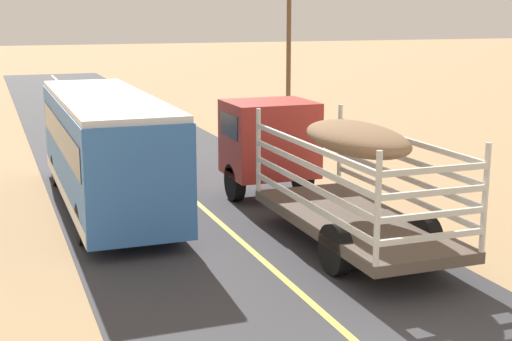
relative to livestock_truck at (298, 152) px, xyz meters
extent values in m
cube|color=#B2332D|center=(0.00, 2.16, 0.03)|extent=(2.50, 2.20, 2.20)
cube|color=#192333|center=(0.00, 2.16, 0.48)|extent=(2.53, 1.54, 0.70)
cube|color=brown|center=(0.00, -3.24, -1.07)|extent=(2.50, 6.40, 0.24)
cylinder|color=silver|center=(-1.19, -0.10, 0.15)|extent=(0.12, 0.12, 2.20)
cylinder|color=silver|center=(1.19, -0.10, 0.15)|extent=(0.12, 0.12, 2.20)
cylinder|color=silver|center=(-1.19, -6.38, 0.15)|extent=(0.12, 0.12, 2.20)
cylinder|color=silver|center=(1.19, -6.38, 0.15)|extent=(0.12, 0.12, 2.20)
cube|color=silver|center=(-1.21, -3.24, -0.51)|extent=(0.08, 6.30, 0.12)
cube|color=silver|center=(1.21, -3.24, -0.51)|extent=(0.08, 6.30, 0.12)
cube|color=silver|center=(0.00, -6.40, -0.51)|extent=(2.40, 0.08, 0.12)
cube|color=silver|center=(-1.21, -3.24, -0.07)|extent=(0.08, 6.30, 0.12)
cube|color=silver|center=(1.21, -3.24, -0.07)|extent=(0.08, 6.30, 0.12)
cube|color=silver|center=(0.00, -6.40, -0.07)|extent=(2.40, 0.08, 0.12)
cube|color=silver|center=(-1.21, -3.24, 0.37)|extent=(0.08, 6.30, 0.12)
cube|color=silver|center=(1.21, -3.24, 0.37)|extent=(0.08, 6.30, 0.12)
cube|color=silver|center=(0.00, -6.40, 0.37)|extent=(2.40, 0.08, 0.12)
cube|color=silver|center=(-1.21, -3.24, 0.81)|extent=(0.08, 6.30, 0.12)
cube|color=silver|center=(1.21, -3.24, 0.81)|extent=(0.08, 6.30, 0.12)
cube|color=silver|center=(0.00, -6.40, 0.81)|extent=(2.40, 0.08, 0.12)
ellipsoid|color=#8C6B4C|center=(0.00, -3.24, 0.90)|extent=(1.75, 3.84, 0.70)
cylinder|color=black|center=(-1.09, 2.16, -1.22)|extent=(0.32, 1.10, 1.10)
cylinder|color=black|center=(1.09, 2.16, -1.22)|extent=(0.32, 1.10, 1.10)
cylinder|color=black|center=(-1.09, -4.52, -1.22)|extent=(0.32, 1.10, 1.10)
cylinder|color=black|center=(1.09, -4.52, -1.22)|extent=(0.32, 1.10, 1.10)
cube|color=#3872C6|center=(-4.73, 2.74, -0.07)|extent=(2.50, 10.00, 2.70)
cube|color=white|center=(-4.73, 2.74, 1.36)|extent=(2.45, 9.80, 0.16)
cube|color=#192333|center=(-4.73, 2.74, 0.40)|extent=(2.54, 9.20, 0.80)
cube|color=silver|center=(-4.73, 2.74, -1.22)|extent=(2.53, 9.80, 0.36)
cylinder|color=black|center=(-5.83, 5.99, -1.27)|extent=(0.30, 1.00, 1.00)
cylinder|color=black|center=(-3.63, 5.99, -1.27)|extent=(0.30, 1.00, 1.00)
cylinder|color=black|center=(-5.83, -0.51, -1.27)|extent=(0.30, 1.00, 1.00)
cylinder|color=black|center=(-3.63, -0.51, -1.27)|extent=(0.30, 1.00, 1.00)
cylinder|color=brown|center=(7.16, 17.76, 2.25)|extent=(0.24, 0.24, 8.08)
camera|label=1|loc=(-7.81, -17.82, 3.71)|focal=51.46mm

